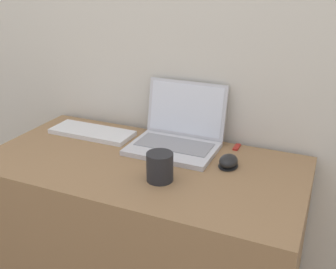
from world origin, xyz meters
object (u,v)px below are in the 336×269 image
object	(u,v)px
drink_cup	(160,166)
computer_mouse	(228,162)
external_keyboard	(92,132)
usb_stick	(237,147)
laptop	(177,134)

from	to	relation	value
drink_cup	computer_mouse	distance (m)	0.27
drink_cup	external_keyboard	xyz separation A→B (m)	(-0.45, 0.25, -0.04)
drink_cup	usb_stick	world-z (taller)	drink_cup
computer_mouse	usb_stick	bearing A→B (deg)	94.15
laptop	computer_mouse	distance (m)	0.26
drink_cup	external_keyboard	size ratio (longest dim) A/B	0.27
computer_mouse	external_keyboard	bearing A→B (deg)	174.72
drink_cup	external_keyboard	bearing A→B (deg)	150.46
usb_stick	computer_mouse	bearing A→B (deg)	-85.85
laptop	usb_stick	xyz separation A→B (m)	(0.23, 0.08, -0.05)
computer_mouse	usb_stick	world-z (taller)	computer_mouse
drink_cup	laptop	bearing A→B (deg)	100.57
drink_cup	external_keyboard	world-z (taller)	drink_cup
laptop	drink_cup	distance (m)	0.29
laptop	drink_cup	size ratio (longest dim) A/B	3.42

